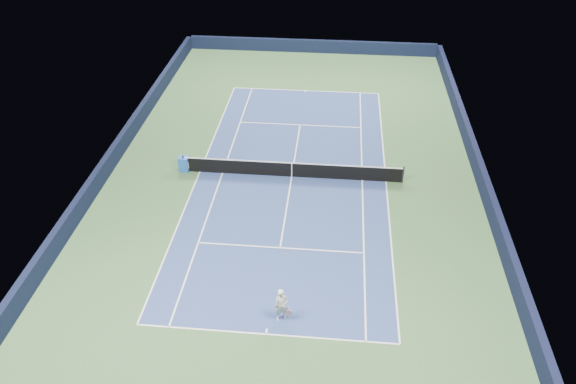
{
  "coord_description": "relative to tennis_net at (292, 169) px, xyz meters",
  "views": [
    {
      "loc": [
        2.38,
        -27.33,
        18.17
      ],
      "look_at": [
        0.07,
        -3.0,
        1.0
      ],
      "focal_mm": 35.0,
      "sensor_mm": 36.0,
      "label": 1
    }
  ],
  "objects": [
    {
      "name": "wall_right",
      "position": [
        10.82,
        0.0,
        0.05
      ],
      "size": [
        0.35,
        40.0,
        1.1
      ],
      "primitive_type": "cube",
      "color": "black",
      "rests_on": "ground"
    },
    {
      "name": "sideline_doubles_left",
      "position": [
        -5.49,
        0.0,
        -0.5
      ],
      "size": [
        0.08,
        23.77,
        0.0
      ],
      "primitive_type": "cube",
      "color": "white",
      "rests_on": "ground"
    },
    {
      "name": "sideline_singles_right",
      "position": [
        4.12,
        0.0,
        -0.5
      ],
      "size": [
        0.08,
        23.77,
        0.0
      ],
      "primitive_type": "cube",
      "color": "white",
      "rests_on": "ground"
    },
    {
      "name": "center_mark_far",
      "position": [
        0.0,
        11.73,
        -0.5
      ],
      "size": [
        0.08,
        0.3,
        0.0
      ],
      "primitive_type": "cube",
      "color": "white",
      "rests_on": "ground"
    },
    {
      "name": "court_surface",
      "position": [
        0.0,
        0.0,
        -0.5
      ],
      "size": [
        10.97,
        23.77,
        0.01
      ],
      "primitive_type": "cube",
      "color": "navy",
      "rests_on": "ground"
    },
    {
      "name": "service_line_far",
      "position": [
        0.0,
        6.4,
        -0.5
      ],
      "size": [
        8.23,
        0.08,
        0.0
      ],
      "primitive_type": "cube",
      "color": "white",
      "rests_on": "ground"
    },
    {
      "name": "ground",
      "position": [
        0.0,
        0.0,
        -0.5
      ],
      "size": [
        40.0,
        40.0,
        0.0
      ],
      "primitive_type": "plane",
      "color": "#355930",
      "rests_on": "ground"
    },
    {
      "name": "center_service_line",
      "position": [
        0.0,
        0.0,
        -0.5
      ],
      "size": [
        0.08,
        12.8,
        0.0
      ],
      "primitive_type": "cube",
      "color": "white",
      "rests_on": "ground"
    },
    {
      "name": "sideline_singles_left",
      "position": [
        -4.12,
        0.0,
        -0.5
      ],
      "size": [
        0.08,
        23.77,
        0.0
      ],
      "primitive_type": "cube",
      "color": "white",
      "rests_on": "ground"
    },
    {
      "name": "service_line_near",
      "position": [
        0.0,
        -6.4,
        -0.5
      ],
      "size": [
        8.23,
        0.08,
        0.0
      ],
      "primitive_type": "cube",
      "color": "white",
      "rests_on": "ground"
    },
    {
      "name": "tennis_player",
      "position": [
        0.55,
        -10.97,
        0.31
      ],
      "size": [
        0.81,
        1.32,
        2.82
      ],
      "color": "silver",
      "rests_on": "ground"
    },
    {
      "name": "center_mark_near",
      "position": [
        0.0,
        -11.73,
        -0.5
      ],
      "size": [
        0.08,
        0.3,
        0.0
      ],
      "primitive_type": "cube",
      "color": "white",
      "rests_on": "ground"
    },
    {
      "name": "tennis_net",
      "position": [
        0.0,
        0.0,
        0.0
      ],
      "size": [
        12.9,
        0.1,
        1.07
      ],
      "color": "black",
      "rests_on": "ground"
    },
    {
      "name": "wall_left",
      "position": [
        -10.82,
        0.0,
        0.05
      ],
      "size": [
        0.35,
        40.0,
        1.1
      ],
      "primitive_type": "cube",
      "color": "black",
      "rests_on": "ground"
    },
    {
      "name": "baseline_far",
      "position": [
        0.0,
        11.88,
        -0.5
      ],
      "size": [
        10.97,
        0.08,
        0.0
      ],
      "primitive_type": "cube",
      "color": "white",
      "rests_on": "ground"
    },
    {
      "name": "wall_far",
      "position": [
        0.0,
        19.82,
        0.05
      ],
      "size": [
        22.0,
        0.35,
        1.1
      ],
      "primitive_type": "cube",
      "color": "black",
      "rests_on": "ground"
    },
    {
      "name": "sponsor_cube",
      "position": [
        -6.4,
        0.07,
        -0.05
      ],
      "size": [
        0.63,
        0.56,
        0.92
      ],
      "color": "blue",
      "rests_on": "ground"
    },
    {
      "name": "baseline_near",
      "position": [
        0.0,
        -11.88,
        -0.5
      ],
      "size": [
        10.97,
        0.08,
        0.0
      ],
      "primitive_type": "cube",
      "color": "white",
      "rests_on": "ground"
    },
    {
      "name": "sideline_doubles_right",
      "position": [
        5.49,
        0.0,
        -0.5
      ],
      "size": [
        0.08,
        23.77,
        0.0
      ],
      "primitive_type": "cube",
      "color": "white",
      "rests_on": "ground"
    }
  ]
}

